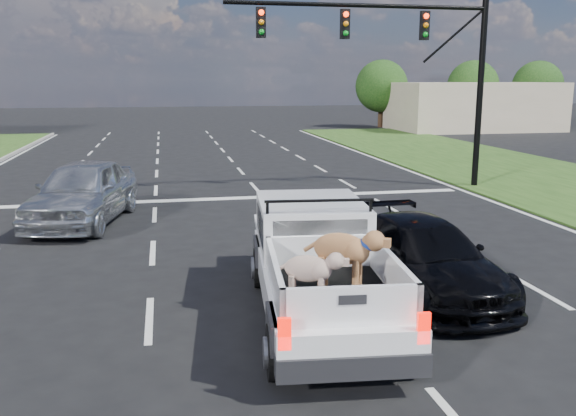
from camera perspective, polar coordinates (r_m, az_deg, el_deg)
The scene contains 10 objects.
ground at distance 10.37m, azimuth -3.00°, elevation -9.67°, with size 160.00×160.00×0.00m, color black.
road_markings at distance 16.61m, azimuth -6.38°, elevation -1.40°, with size 17.75×60.00×0.01m.
traffic_signal at distance 21.82m, azimuth 12.05°, elevation 14.07°, with size 9.11×0.31×7.00m.
building_right at distance 49.47m, azimuth 16.94°, elevation 9.09°, with size 12.00×7.00×3.60m, color #C3B095.
tree_far_d at distance 50.63m, azimuth 8.75°, elevation 11.20°, with size 4.20×4.20×5.40m.
tree_far_e at distance 53.90m, azimuth 16.91°, elevation 10.87°, with size 4.20×4.20×5.40m.
tree_far_f at distance 56.98m, azimuth 22.32°, elevation 10.53°, with size 4.20×4.20×5.40m.
pickup_truck at distance 9.90m, azimuth 2.89°, elevation -5.16°, with size 2.39×5.38×1.96m.
silver_sedan at distance 17.33m, azimuth -18.66°, elevation 1.46°, with size 2.02×5.01×1.71m, color silver.
black_coupe at distance 11.39m, azimuth 12.58°, elevation -4.47°, with size 1.84×4.52×1.31m, color black.
Camera 1 is at (-1.40, -9.54, 3.81)m, focal length 38.00 mm.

